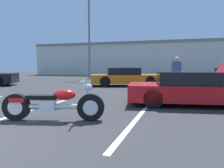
{
  "coord_description": "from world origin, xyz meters",
  "views": [
    {
      "loc": [
        3.94,
        -2.45,
        1.3
      ],
      "look_at": [
        2.15,
        3.26,
        0.8
      ],
      "focal_mm": 35.0,
      "sensor_mm": 36.0,
      "label": 1
    }
  ],
  "objects_px": {
    "show_car_hood_open": "(191,89)",
    "spectator_near_motorcycle": "(176,71)",
    "motorcycle": "(53,104)",
    "light_pole": "(90,33)",
    "parked_car_mid_row": "(125,77)"
  },
  "relations": [
    {
      "from": "light_pole",
      "to": "motorcycle",
      "type": "distance_m",
      "value": 16.83
    },
    {
      "from": "show_car_hood_open",
      "to": "spectator_near_motorcycle",
      "type": "relative_size",
      "value": 2.5
    },
    {
      "from": "show_car_hood_open",
      "to": "parked_car_mid_row",
      "type": "height_order",
      "value": "show_car_hood_open"
    },
    {
      "from": "motorcycle",
      "to": "show_car_hood_open",
      "type": "relative_size",
      "value": 0.55
    },
    {
      "from": "motorcycle",
      "to": "show_car_hood_open",
      "type": "height_order",
      "value": "show_car_hood_open"
    },
    {
      "from": "parked_car_mid_row",
      "to": "motorcycle",
      "type": "bearing_deg",
      "value": -108.03
    },
    {
      "from": "motorcycle",
      "to": "parked_car_mid_row",
      "type": "relative_size",
      "value": 0.48
    },
    {
      "from": "motorcycle",
      "to": "show_car_hood_open",
      "type": "xyz_separation_m",
      "value": [
        3.22,
        3.22,
        0.15
      ]
    },
    {
      "from": "light_pole",
      "to": "parked_car_mid_row",
      "type": "relative_size",
      "value": 1.68
    },
    {
      "from": "show_car_hood_open",
      "to": "spectator_near_motorcycle",
      "type": "height_order",
      "value": "show_car_hood_open"
    },
    {
      "from": "motorcycle",
      "to": "parked_car_mid_row",
      "type": "distance_m",
      "value": 9.46
    },
    {
      "from": "motorcycle",
      "to": "light_pole",
      "type": "bearing_deg",
      "value": 93.85
    },
    {
      "from": "motorcycle",
      "to": "show_car_hood_open",
      "type": "bearing_deg",
      "value": 28.8
    },
    {
      "from": "parked_car_mid_row",
      "to": "spectator_near_motorcycle",
      "type": "height_order",
      "value": "spectator_near_motorcycle"
    },
    {
      "from": "light_pole",
      "to": "motorcycle",
      "type": "bearing_deg",
      "value": -69.93
    }
  ]
}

